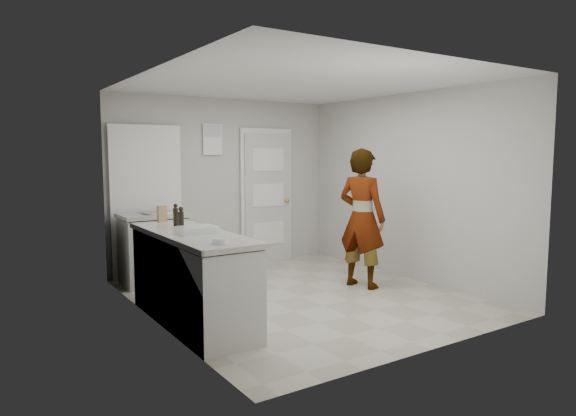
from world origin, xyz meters
TOP-DOWN VIEW (x-y plane):
  - ground at (0.00, 0.00)m, footprint 4.00×4.00m
  - room_shell at (-0.17, 1.95)m, footprint 4.00×4.00m
  - main_counter at (-1.45, -0.20)m, footprint 0.64×1.96m
  - side_counter at (-1.25, 1.55)m, footprint 0.84×0.61m
  - person at (0.91, -0.04)m, footprint 0.60×0.74m
  - cake_mix_box at (-1.43, 0.70)m, footprint 0.12×0.08m
  - spice_jar at (-1.31, 0.58)m, footprint 0.05×0.05m
  - oil_cruet_a at (-1.46, 0.04)m, footprint 0.06×0.06m
  - oil_cruet_b at (-1.43, 0.26)m, footprint 0.05×0.05m
  - baking_dish at (-1.43, -0.30)m, footprint 0.38×0.27m
  - egg_bowl at (-1.51, -0.96)m, footprint 0.13×0.13m
  - papers at (-1.23, 1.50)m, footprint 0.38×0.41m

SIDE VIEW (x-z plane):
  - ground at x=0.00m, z-range 0.00..0.00m
  - main_counter at x=-1.45m, z-range -0.04..0.89m
  - side_counter at x=-1.25m, z-range -0.03..0.89m
  - person at x=0.91m, z-range 0.00..1.76m
  - papers at x=-1.23m, z-range 0.93..0.94m
  - egg_bowl at x=-1.51m, z-range 0.93..0.97m
  - baking_dish at x=-1.43m, z-range 0.92..0.99m
  - spice_jar at x=-1.31m, z-range 0.93..1.00m
  - cake_mix_box at x=-1.43m, z-range 0.93..1.11m
  - room_shell at x=-0.17m, z-range -0.98..3.02m
  - oil_cruet_a at x=-1.46m, z-range 0.92..1.15m
  - oil_cruet_b at x=-1.43m, z-range 0.92..1.16m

